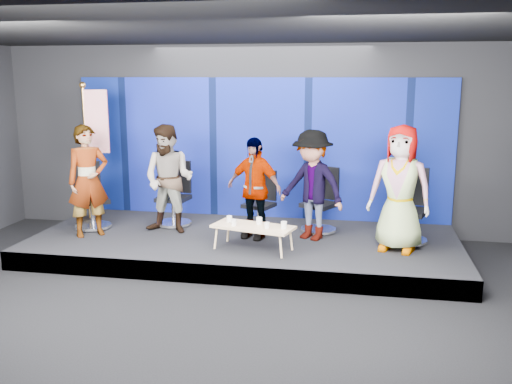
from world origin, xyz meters
TOP-DOWN VIEW (x-y plane):
  - ground at (0.00, 0.00)m, footprint 10.00×10.00m
  - room_walls at (0.00, 0.00)m, footprint 10.02×8.02m
  - riser at (0.00, 2.50)m, footprint 7.00×3.00m
  - backdrop at (0.00, 3.95)m, footprint 7.00×0.08m
  - chair_a at (-2.77, 2.58)m, footprint 0.91×0.91m
  - panelist_a at (-2.56, 2.12)m, footprint 0.80×0.78m
  - chair_b at (-1.39, 3.05)m, footprint 0.71×0.71m
  - panelist_b at (-1.31, 2.55)m, footprint 0.97×0.79m
  - chair_c at (0.18, 2.99)m, footprint 0.74×0.74m
  - panelist_c at (0.16, 2.49)m, footprint 1.06×0.70m
  - chair_d at (1.21, 3.08)m, footprint 0.84×0.84m
  - panelist_d at (1.10, 2.59)m, footprint 1.33×1.13m
  - chair_e at (2.65, 2.70)m, footprint 0.83×0.83m
  - panelist_e at (2.46, 2.22)m, footprint 1.08×0.86m
  - coffee_table at (0.28, 1.83)m, footprint 1.33×0.82m
  - mug_a at (-0.13, 1.96)m, footprint 0.09×0.09m
  - mug_b at (-0.01, 1.77)m, footprint 0.08×0.08m
  - mug_c at (0.35, 1.93)m, footprint 0.09×0.09m
  - mug_d at (0.51, 1.72)m, footprint 0.08×0.08m
  - mug_e at (0.76, 1.75)m, footprint 0.09×0.09m
  - flag_stand at (-2.81, 2.88)m, footprint 0.58×0.34m

SIDE VIEW (x-z plane):
  - ground at x=0.00m, z-range 0.00..0.00m
  - riser at x=0.00m, z-range 0.00..0.30m
  - chair_c at x=0.18m, z-range 0.12..1.15m
  - coffee_table at x=0.28m, z-range 0.46..0.84m
  - chair_d at x=1.21m, z-range 0.11..1.22m
  - chair_b at x=-1.39m, z-range 0.11..1.24m
  - chair_a at x=-2.77m, z-range 0.10..1.25m
  - chair_e at x=2.65m, z-range 0.10..1.29m
  - mug_d at x=0.51m, z-range 0.68..0.77m
  - mug_b at x=-0.01m, z-range 0.68..0.78m
  - mug_a at x=-0.13m, z-range 0.68..0.78m
  - mug_e at x=0.76m, z-range 0.68..0.79m
  - mug_c at x=0.35m, z-range 0.68..0.79m
  - panelist_c at x=0.16m, z-range 0.30..1.97m
  - panelist_d at x=1.10m, z-range 0.30..2.09m
  - panelist_b at x=-1.31m, z-range 0.30..2.14m
  - panelist_a at x=-2.56m, z-range 0.30..2.15m
  - panelist_e at x=2.46m, z-range 0.30..2.23m
  - backdrop at x=0.00m, z-range 0.30..2.90m
  - flag_stand at x=-2.81m, z-range 0.37..2.91m
  - room_walls at x=0.00m, z-range 0.67..4.18m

